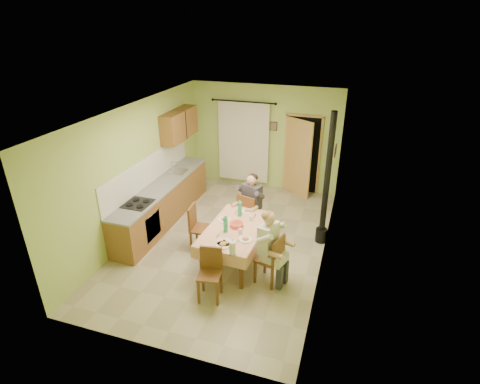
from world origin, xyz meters
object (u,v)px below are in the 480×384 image
(chair_right, at_px, (269,268))
(man_right, at_px, (270,240))
(chair_far, at_px, (250,223))
(stove_flue, at_px, (325,198))
(dining_table, at_px, (236,245))
(chair_near, at_px, (210,284))
(chair_left, at_px, (201,237))
(man_far, at_px, (251,198))

(chair_right, bearing_deg, man_right, 90.00)
(chair_far, xyz_separation_m, stove_flue, (1.51, 0.20, 0.73))
(chair_far, xyz_separation_m, man_right, (0.76, -1.43, 0.59))
(man_right, relative_size, stove_flue, 0.50)
(dining_table, distance_m, chair_near, 1.13)
(chair_left, height_order, stove_flue, stove_flue)
(chair_right, bearing_deg, stove_flue, -7.82)
(chair_right, distance_m, man_far, 1.75)
(chair_near, xyz_separation_m, stove_flue, (1.58, 2.36, 0.74))
(man_far, relative_size, stove_flue, 0.50)
(man_right, bearing_deg, chair_far, 44.45)
(dining_table, height_order, chair_far, chair_far)
(chair_near, relative_size, chair_left, 0.95)
(man_right, distance_m, stove_flue, 1.80)
(man_far, height_order, stove_flue, stove_flue)
(stove_flue, bearing_deg, man_right, -114.67)
(chair_far, relative_size, man_far, 0.72)
(dining_table, relative_size, chair_left, 1.79)
(chair_near, bearing_deg, chair_far, -100.98)
(chair_far, bearing_deg, chair_near, -73.94)
(chair_far, bearing_deg, man_right, -44.00)
(chair_left, distance_m, man_far, 1.31)
(dining_table, height_order, man_right, man_right)
(chair_far, distance_m, chair_right, 1.63)
(stove_flue, bearing_deg, man_far, -173.02)
(stove_flue, bearing_deg, chair_near, -123.92)
(dining_table, bearing_deg, chair_right, -25.13)
(chair_near, distance_m, man_far, 2.25)
(chair_near, bearing_deg, man_right, -148.11)
(man_right, height_order, stove_flue, stove_flue)
(man_far, height_order, man_right, same)
(chair_left, bearing_deg, chair_near, 23.34)
(chair_near, distance_m, stove_flue, 2.93)
(man_far, bearing_deg, chair_left, -115.00)
(dining_table, relative_size, chair_near, 1.89)
(chair_left, xyz_separation_m, stove_flue, (2.30, 1.04, 0.73))
(chair_far, height_order, chair_near, chair_far)
(chair_far, distance_m, man_right, 1.73)
(dining_table, height_order, chair_right, chair_right)
(chair_far, relative_size, chair_right, 1.04)
(chair_left, bearing_deg, man_far, 131.75)
(man_right, bearing_deg, stove_flue, -8.25)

